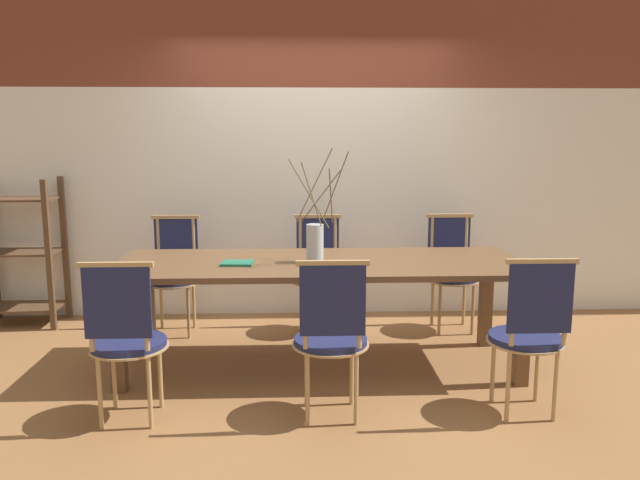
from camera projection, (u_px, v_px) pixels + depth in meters
ground_plane at (320, 365)px, 4.51m from camera, size 16.00×16.00×0.00m
wall_rear at (314, 140)px, 5.61m from camera, size 12.00×0.06×3.20m
dining_table at (320, 273)px, 4.39m from camera, size 2.85×1.01×0.77m
chair_near_leftend at (126, 336)px, 3.54m from camera, size 0.45×0.45×0.98m
chair_near_left at (331, 333)px, 3.58m from camera, size 0.45×0.45×0.98m
chair_near_center at (529, 331)px, 3.63m from camera, size 0.45×0.45×0.98m
chair_far_leftend at (174, 271)px, 5.21m from camera, size 0.45×0.45×0.98m
chair_far_left at (318, 270)px, 5.26m from camera, size 0.45×0.45×0.98m
chair_far_center at (452, 269)px, 5.30m from camera, size 0.45×0.45×0.98m
vase_centerpiece at (315, 241)px, 4.32m from camera, size 0.41×0.41×0.79m
book_stack at (237, 263)px, 4.27m from camera, size 0.22×0.18×0.02m
shelving_rack at (20, 253)px, 5.40m from camera, size 0.68×0.42×1.28m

